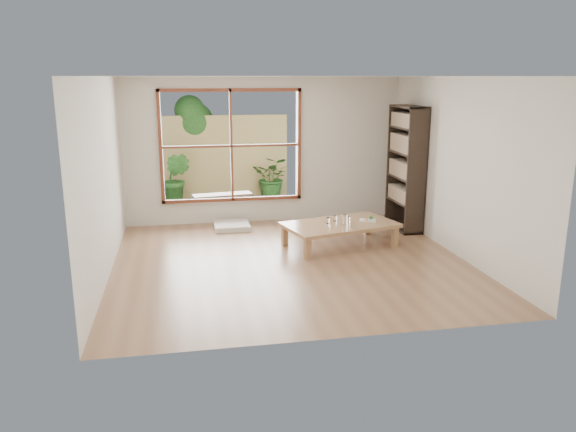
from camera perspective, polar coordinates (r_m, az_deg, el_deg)
name	(u,v)px	position (r m, az deg, el deg)	size (l,w,h in m)	color
ground	(290,261)	(8.13, 0.23, -4.64)	(5.00, 5.00, 0.00)	#976E4B
low_table	(340,226)	(8.80, 5.28, -1.01)	(1.89, 1.36, 0.37)	#9C6F4B
floor_cushion	(232,226)	(9.93, -5.74, -0.98)	(0.61, 0.61, 0.09)	white
bookshelf	(406,168)	(9.89, 11.90, 4.76)	(0.34, 0.96, 2.13)	#2E2119
glass_tall	(345,219)	(8.72, 5.81, -0.34)	(0.08, 0.08, 0.15)	silver
glass_mid	(348,220)	(8.83, 6.14, -0.39)	(0.06, 0.06, 0.09)	silver
glass_short	(335,218)	(8.91, 4.79, -0.24)	(0.06, 0.06, 0.08)	silver
glass_small	(328,220)	(8.77, 4.05, -0.45)	(0.07, 0.07, 0.09)	silver
food_tray	(368,220)	(8.99, 8.14, -0.36)	(0.29, 0.24, 0.08)	white
deck	(228,208)	(11.45, -6.12, 0.80)	(2.80, 2.00, 0.05)	#322C24
garden_bench	(222,197)	(10.97, -6.68, 1.94)	(1.17, 0.49, 0.36)	#2E2119
bamboo_fence	(223,157)	(12.27, -6.62, 5.94)	(2.80, 0.06, 1.80)	#CCBC68
shrub_right	(273,177)	(12.23, -1.57, 3.99)	(0.81, 0.70, 0.90)	#356926
shrub_left	(176,179)	(11.79, -11.31, 3.75)	(0.59, 0.47, 1.07)	#356926
garden_tree	(190,123)	(12.46, -9.97, 9.31)	(1.04, 0.85, 2.22)	#4C3D2D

